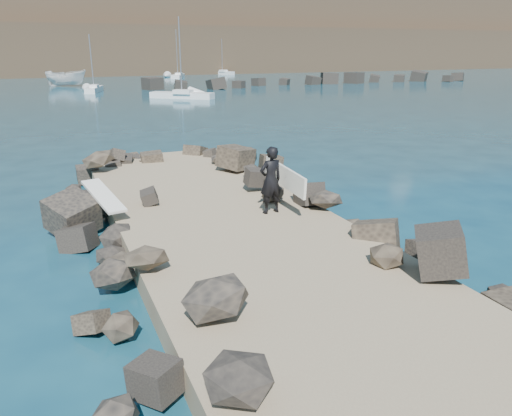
% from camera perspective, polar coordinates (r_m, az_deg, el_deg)
% --- Properties ---
extents(ground, '(800.00, 800.00, 0.00)m').
position_cam_1_polar(ground, '(13.51, -1.67, -4.87)').
color(ground, '#0F384C').
rests_on(ground, ground).
extents(jetty, '(6.00, 26.00, 0.60)m').
position_cam_1_polar(jetty, '(11.71, 1.93, -6.99)').
color(jetty, '#8C7759').
rests_on(jetty, ground).
extents(riprap_left, '(2.60, 22.00, 1.00)m').
position_cam_1_polar(riprap_left, '(11.28, -12.77, -7.34)').
color(riprap_left, '#272421').
rests_on(riprap_left, ground).
extents(riprap_right, '(2.60, 22.00, 1.00)m').
position_cam_1_polar(riprap_right, '(13.40, 12.36, -3.19)').
color(riprap_right, black).
rests_on(riprap_right, ground).
extents(breakwater_secondary, '(52.00, 4.00, 1.20)m').
position_cam_1_polar(breakwater_secondary, '(77.60, 7.85, 14.24)').
color(breakwater_secondary, black).
rests_on(breakwater_secondary, ground).
extents(headland, '(360.00, 140.00, 32.00)m').
position_cam_1_polar(headland, '(172.57, -19.46, 20.45)').
color(headland, '#2D4919').
rests_on(headland, ground).
extents(surfboard_resting, '(1.04, 2.23, 0.07)m').
position_cam_1_polar(surfboard_resting, '(15.06, -17.01, 0.92)').
color(surfboard_resting, white).
rests_on(surfboard_resting, riprap_left).
extents(boat_imported, '(6.36, 4.72, 2.31)m').
position_cam_1_polar(boat_imported, '(78.36, -20.90, 13.72)').
color(boat_imported, silver).
rests_on(boat_imported, ground).
extents(surfer_with_board, '(0.90, 2.44, 1.97)m').
position_cam_1_polar(surfer_with_board, '(14.40, 1.93, 3.25)').
color(surfer_with_board, black).
rests_on(surfer_with_board, jetty).
extents(sailboat_f, '(3.78, 5.78, 7.16)m').
position_cam_1_polar(sailboat_f, '(107.51, -3.86, 15.17)').
color(sailboat_f, white).
rests_on(sailboat_f, ground).
extents(sailboat_d, '(4.18, 7.15, 8.56)m').
position_cam_1_polar(sailboat_d, '(95.36, -8.90, 14.67)').
color(sailboat_d, white).
rests_on(sailboat_d, ground).
extents(sailboat_b, '(2.82, 5.77, 6.97)m').
position_cam_1_polar(sailboat_b, '(66.51, -18.01, 12.77)').
color(sailboat_b, white).
rests_on(sailboat_b, ground).
extents(sailboat_c, '(6.41, 5.70, 8.51)m').
position_cam_1_polar(sailboat_c, '(56.00, -8.45, 12.64)').
color(sailboat_c, white).
rests_on(sailboat_c, ground).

